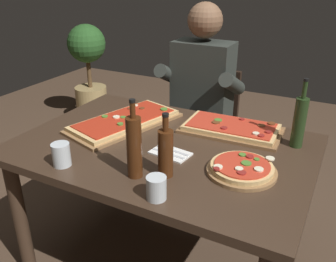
# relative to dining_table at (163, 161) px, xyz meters

# --- Properties ---
(ground_plane) EXTENTS (6.40, 6.40, 0.00)m
(ground_plane) POSITION_rel_dining_table_xyz_m (0.00, 0.00, -0.64)
(ground_plane) COLOR #4C3828
(dining_table) EXTENTS (1.40, 0.96, 0.74)m
(dining_table) POSITION_rel_dining_table_xyz_m (0.00, 0.00, 0.00)
(dining_table) COLOR #3D2B1E
(dining_table) RESTS_ON ground_plane
(pizza_rectangular_front) EXTENTS (0.52, 0.30, 0.05)m
(pizza_rectangular_front) POSITION_rel_dining_table_xyz_m (0.24, 0.29, 0.12)
(pizza_rectangular_front) COLOR brown
(pizza_rectangular_front) RESTS_ON dining_table
(pizza_rectangular_left) EXTENTS (0.45, 0.68, 0.05)m
(pizza_rectangular_left) POSITION_rel_dining_table_xyz_m (-0.30, 0.11, 0.12)
(pizza_rectangular_left) COLOR olive
(pizza_rectangular_left) RESTS_ON dining_table
(pizza_round_far) EXTENTS (0.29, 0.29, 0.05)m
(pizza_round_far) POSITION_rel_dining_table_xyz_m (0.42, -0.08, 0.12)
(pizza_round_far) COLOR olive
(pizza_round_far) RESTS_ON dining_table
(wine_bottle_dark) EXTENTS (0.06, 0.06, 0.33)m
(wine_bottle_dark) POSITION_rel_dining_table_xyz_m (0.57, 0.28, 0.22)
(wine_bottle_dark) COLOR #233819
(wine_bottle_dark) RESTS_ON dining_table
(oil_bottle_amber) EXTENTS (0.06, 0.06, 0.33)m
(oil_bottle_amber) POSITION_rel_dining_table_xyz_m (0.04, -0.31, 0.23)
(oil_bottle_amber) COLOR #47230F
(oil_bottle_amber) RESTS_ON dining_table
(vinegar_bottle_green) EXTENTS (0.06, 0.06, 0.27)m
(vinegar_bottle_green) POSITION_rel_dining_table_xyz_m (0.14, -0.24, 0.20)
(vinegar_bottle_green) COLOR #47230F
(vinegar_bottle_green) RESTS_ON dining_table
(tumbler_near_camera) EXTENTS (0.08, 0.08, 0.10)m
(tumbler_near_camera) POSITION_rel_dining_table_xyz_m (-0.29, -0.38, 0.14)
(tumbler_near_camera) COLOR silver
(tumbler_near_camera) RESTS_ON dining_table
(tumbler_far_side) EXTENTS (0.08, 0.08, 0.09)m
(tumbler_far_side) POSITION_rel_dining_table_xyz_m (0.19, -0.40, 0.13)
(tumbler_far_side) COLOR silver
(tumbler_far_side) RESTS_ON dining_table
(napkin_cutlery_set) EXTENTS (0.19, 0.13, 0.01)m
(napkin_cutlery_set) POSITION_rel_dining_table_xyz_m (0.08, -0.07, 0.10)
(napkin_cutlery_set) COLOR white
(napkin_cutlery_set) RESTS_ON dining_table
(diner_chair) EXTENTS (0.44, 0.44, 0.87)m
(diner_chair) POSITION_rel_dining_table_xyz_m (-0.12, 0.86, -0.16)
(diner_chair) COLOR black
(diner_chair) RESTS_ON ground_plane
(seated_diner) EXTENTS (0.53, 0.41, 1.33)m
(seated_diner) POSITION_rel_dining_table_xyz_m (-0.12, 0.74, 0.10)
(seated_diner) COLOR #23232D
(seated_diner) RESTS_ON ground_plane
(potted_plant_corner) EXTENTS (0.38, 0.38, 1.01)m
(potted_plant_corner) POSITION_rel_dining_table_xyz_m (-1.68, 1.49, -0.09)
(potted_plant_corner) COLOR tan
(potted_plant_corner) RESTS_ON ground_plane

